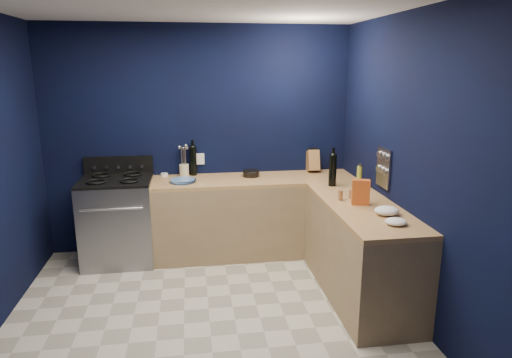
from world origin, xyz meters
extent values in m
cube|color=#B8B3A1|center=(0.00, 0.00, -0.01)|extent=(3.50, 3.50, 0.02)
cube|color=black|center=(0.00, 1.76, 1.30)|extent=(3.50, 0.02, 2.60)
cube|color=black|center=(1.76, 0.00, 1.30)|extent=(0.02, 3.50, 2.60)
cube|color=black|center=(0.00, -1.76, 1.30)|extent=(3.50, 0.02, 2.60)
cube|color=#927854|center=(0.60, 1.44, 0.43)|extent=(2.30, 0.63, 0.86)
cube|color=brown|center=(0.60, 1.44, 0.88)|extent=(2.30, 0.63, 0.04)
cube|color=#927854|center=(1.44, 0.29, 0.43)|extent=(0.63, 1.67, 0.86)
cube|color=brown|center=(1.44, 0.29, 0.88)|extent=(0.63, 1.67, 0.04)
cube|color=gray|center=(-0.93, 1.42, 0.46)|extent=(0.76, 0.66, 0.92)
cube|color=black|center=(-0.93, 1.10, 0.45)|extent=(0.59, 0.02, 0.42)
cube|color=black|center=(-0.93, 1.42, 0.94)|extent=(0.76, 0.66, 0.03)
cube|color=black|center=(-0.93, 1.72, 1.04)|extent=(0.76, 0.06, 0.20)
cube|color=gray|center=(1.74, 0.55, 1.18)|extent=(0.02, 0.28, 0.38)
cube|color=white|center=(0.00, 1.74, 1.08)|extent=(0.09, 0.02, 0.13)
cylinder|color=teal|center=(-0.21, 1.37, 0.92)|extent=(0.31, 0.31, 0.03)
cylinder|color=white|center=(-0.42, 1.69, 0.92)|extent=(0.10, 0.10, 0.03)
cylinder|color=#ECE9C0|center=(-0.19, 1.66, 0.97)|extent=(0.14, 0.14, 0.14)
cylinder|color=black|center=(-0.09, 1.69, 1.07)|extent=(0.08, 0.08, 0.33)
cylinder|color=black|center=(0.57, 1.52, 0.94)|extent=(0.24, 0.24, 0.07)
cube|color=brown|center=(1.34, 1.69, 1.02)|extent=(0.15, 0.29, 0.30)
cylinder|color=black|center=(1.37, 0.99, 1.07)|extent=(0.09, 0.09, 0.33)
cylinder|color=#95A12D|center=(1.61, 0.85, 1.02)|extent=(0.06, 0.06, 0.23)
cylinder|color=olive|center=(1.28, 0.46, 0.95)|extent=(0.05, 0.05, 0.10)
cylinder|color=olive|center=(1.40, 0.50, 0.94)|extent=(0.05, 0.05, 0.09)
cube|color=#AE1E0E|center=(1.42, 0.30, 1.02)|extent=(0.17, 0.11, 0.23)
ellipsoid|color=white|center=(1.53, -0.02, 0.94)|extent=(0.22, 0.19, 0.07)
ellipsoid|color=white|center=(1.50, -0.26, 0.93)|extent=(0.18, 0.16, 0.05)
camera|label=1|loc=(-0.11, -3.51, 2.15)|focal=31.83mm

